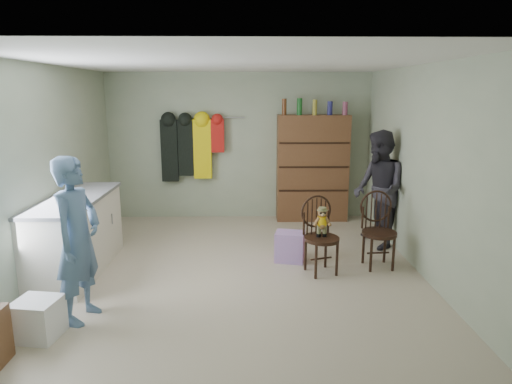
{
  "coord_description": "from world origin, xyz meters",
  "views": [
    {
      "loc": [
        0.15,
        -5.36,
        2.18
      ],
      "look_at": [
        0.25,
        0.2,
        0.95
      ],
      "focal_mm": 32.0,
      "sensor_mm": 36.0,
      "label": 1
    }
  ],
  "objects_px": {
    "chair_far": "(378,227)",
    "dresser": "(312,168)",
    "chair_front": "(320,230)",
    "counter": "(76,234)"
  },
  "relations": [
    {
      "from": "counter",
      "to": "chair_front",
      "type": "height_order",
      "value": "chair_front"
    },
    {
      "from": "chair_far",
      "to": "dresser",
      "type": "distance_m",
      "value": 2.29
    },
    {
      "from": "counter",
      "to": "chair_front",
      "type": "xyz_separation_m",
      "value": [
        2.97,
        -0.08,
        0.07
      ]
    },
    {
      "from": "chair_front",
      "to": "dresser",
      "type": "xyz_separation_m",
      "value": [
        0.23,
        2.38,
        0.37
      ]
    },
    {
      "from": "chair_far",
      "to": "dresser",
      "type": "relative_size",
      "value": 0.46
    },
    {
      "from": "counter",
      "to": "dresser",
      "type": "bearing_deg",
      "value": 35.69
    },
    {
      "from": "chair_front",
      "to": "counter",
      "type": "bearing_deg",
      "value": 160.37
    },
    {
      "from": "chair_front",
      "to": "dresser",
      "type": "height_order",
      "value": "dresser"
    },
    {
      "from": "counter",
      "to": "dresser",
      "type": "xyz_separation_m",
      "value": [
        3.2,
        2.3,
        0.44
      ]
    },
    {
      "from": "counter",
      "to": "chair_far",
      "type": "height_order",
      "value": "chair_far"
    }
  ]
}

